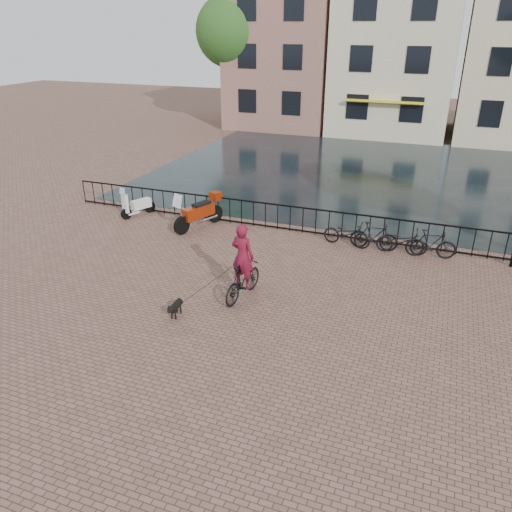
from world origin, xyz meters
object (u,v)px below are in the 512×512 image
(dog, at_px, (176,308))
(cyclist, at_px, (243,266))
(scooter, at_px, (137,200))
(motorcycle, at_px, (198,208))

(dog, bearing_deg, cyclist, 45.57)
(dog, distance_m, scooter, 8.31)
(dog, bearing_deg, motorcycle, 106.67)
(dog, height_order, scooter, scooter)
(scooter, bearing_deg, motorcycle, 17.07)
(dog, xyz_separation_m, scooter, (-5.29, 6.39, 0.43))
(cyclist, height_order, dog, cyclist)
(motorcycle, distance_m, scooter, 2.99)
(cyclist, xyz_separation_m, dog, (-1.32, -1.57, -0.77))
(cyclist, height_order, scooter, cyclist)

